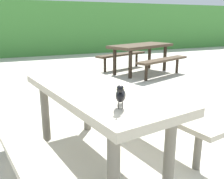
# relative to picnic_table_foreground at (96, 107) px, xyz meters

# --- Properties ---
(ground_plane) EXTENTS (60.00, 60.00, 0.00)m
(ground_plane) POSITION_rel_picnic_table_foreground_xyz_m (0.18, 0.05, -0.56)
(ground_plane) COLOR beige
(hedge_wall) EXTENTS (28.00, 2.28, 2.06)m
(hedge_wall) POSITION_rel_picnic_table_foreground_xyz_m (0.18, 9.05, 0.47)
(hedge_wall) COLOR #428438
(hedge_wall) RESTS_ON ground
(picnic_table_foreground) EXTENTS (1.94, 1.97, 0.74)m
(picnic_table_foreground) POSITION_rel_picnic_table_foreground_xyz_m (0.00, 0.00, 0.00)
(picnic_table_foreground) COLOR #B2A893
(picnic_table_foreground) RESTS_ON ground
(bird_grackle) EXTENTS (0.16, 0.26, 0.18)m
(bird_grackle) POSITION_rel_picnic_table_foreground_xyz_m (-0.03, -0.60, 0.29)
(bird_grackle) COLOR black
(bird_grackle) RESTS_ON picnic_table_foreground
(picnic_table_mid_left) EXTENTS (2.18, 2.17, 0.74)m
(picnic_table_mid_left) POSITION_rel_picnic_table_foreground_xyz_m (2.57, 3.61, 0.00)
(picnic_table_mid_left) COLOR #473828
(picnic_table_mid_left) RESTS_ON ground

